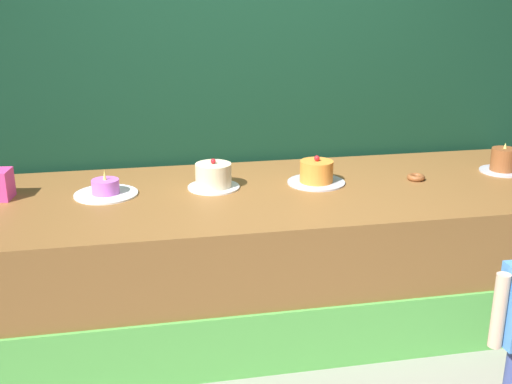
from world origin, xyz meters
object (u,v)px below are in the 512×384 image
Objects in this scene: cake_center_left at (213,177)px; cake_center_right at (316,173)px; donut at (416,177)px; cake_far_left at (106,189)px; cake_far_right at (503,162)px.

cake_center_right is (0.59, -0.03, -0.01)m from cake_center_left.
donut is at bearing -4.98° from cake_center_right.
cake_far_right is at bearing -0.26° from cake_far_left.
cake_center_right reaches higher than donut.
cake_far_right reaches higher than cake_center_right.
donut is at bearing -174.59° from cake_far_right.
cake_far_right is (1.78, -0.02, -0.00)m from cake_center_left.
cake_far_right is at bearing 0.22° from cake_center_right.
cake_far_left is 1.28× the size of cake_far_right.
cake_center_left reaches higher than cake_center_right.
cake_far_right reaches higher than cake_far_left.
cake_center_left reaches higher than cake_far_left.
cake_far_left reaches higher than donut.
cake_far_right is at bearing -0.70° from cake_center_left.
cake_center_left is (0.59, 0.01, 0.04)m from cake_far_left.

